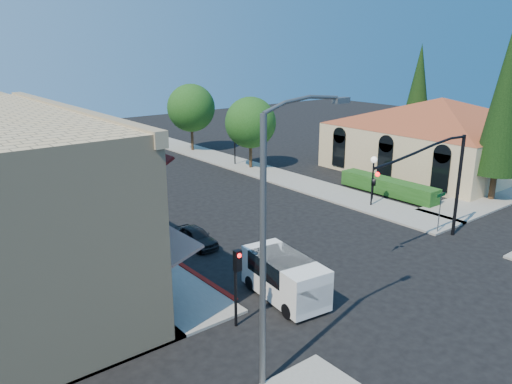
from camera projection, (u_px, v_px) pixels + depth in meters
ground at (390, 282)px, 23.71m from camera, size 120.00×120.00×0.00m
sidewalk_left at (33, 189)px, 38.67m from camera, size 3.50×50.00×0.12m
sidewalk_right at (219, 159)px, 49.15m from camera, size 3.50×50.00×0.12m
curb_red_strip at (178, 265)px, 25.57m from camera, size 0.25×10.00×0.06m
mission_building at (439, 128)px, 44.43m from camera, size 30.12×30.12×6.40m
hedge at (387, 195)px, 37.46m from camera, size 1.40×8.00×1.10m
conifer_near at (505, 100)px, 34.16m from camera, size 3.20×3.20×12.50m
conifer_far at (418, 89)px, 52.15m from camera, size 3.20×3.20×11.00m
street_tree_a at (250, 123)px, 44.27m from camera, size 4.56×4.56×6.48m
street_tree_b at (191, 108)px, 51.65m from camera, size 4.94×4.94×7.02m
signal_mast_arm at (439, 174)px, 27.18m from camera, size 8.01×0.39×6.00m
secondary_signal at (237, 274)px, 19.32m from camera, size 0.28×0.42×3.32m
cobra_streetlight at (272, 235)px, 15.24m from camera, size 3.60×0.25×9.31m
street_name_sign at (440, 206)px, 29.37m from camera, size 0.80×0.06×2.50m
lamppost_left_near at (146, 221)px, 23.84m from camera, size 0.44×0.44×3.57m
lamppost_left_far at (53, 167)px, 34.32m from camera, size 0.44×0.44×3.57m
lamppost_right_near at (373, 168)px, 34.02m from camera, size 0.44×0.44×3.57m
lamppost_right_far at (235, 136)px, 46.00m from camera, size 0.44×0.44×3.57m
white_van at (285, 275)px, 21.89m from camera, size 2.43×4.57×1.94m
parked_car_a at (196, 237)px, 27.87m from camera, size 1.29×3.20×1.09m
parked_car_b at (145, 225)px, 29.57m from camera, size 1.74×3.73×1.18m
parked_car_c at (118, 194)px, 35.65m from camera, size 1.96×4.06×1.14m
parked_car_d at (83, 178)px, 39.92m from camera, size 2.53×4.70×1.25m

